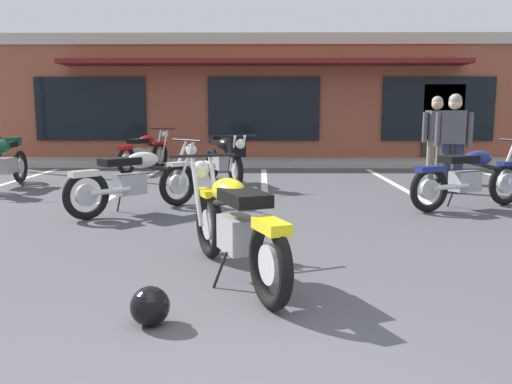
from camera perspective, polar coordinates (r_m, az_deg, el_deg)
ground_plane at (r=6.08m, az=1.06°, el=-4.45°), size 80.00×80.00×0.00m
sidewalk_kerb at (r=13.89m, az=0.84°, el=3.27°), size 22.00×1.80×0.14m
brick_storefront_building at (r=17.55m, az=0.83°, el=9.81°), size 17.60×7.15×3.44m
painted_stall_lines at (r=10.32m, az=0.90°, el=1.01°), size 10.11×4.80×0.01m
motorcycle_foreground_classic at (r=4.36m, az=-2.38°, el=-3.47°), size 1.11×1.99×0.98m
motorcycle_red_sportbike at (r=10.08m, az=-3.38°, el=3.82°), size 1.09×2.00×0.98m
motorcycle_black_cruiser at (r=10.47m, az=-25.73°, el=3.16°), size 0.66×2.11×0.98m
motorcycle_silver_naked at (r=7.44m, az=-12.80°, el=1.38°), size 1.64×1.66×0.98m
motorcycle_blue_standard at (r=8.14m, az=22.17°, el=1.56°), size 1.98×1.14×0.98m
motorcycle_green_cafe_racer at (r=12.52m, az=-11.95°, el=4.29°), size 1.01×2.03×0.98m
person_in_black_shirt at (r=10.91m, az=18.87°, el=5.97°), size 0.60×0.35×1.68m
person_by_back_row at (r=9.56m, az=20.55°, el=5.56°), size 0.60×0.37×1.68m
helmet_on_pavement at (r=3.58m, az=-11.36°, el=-11.97°), size 0.26×0.26×0.26m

